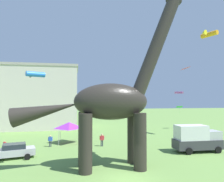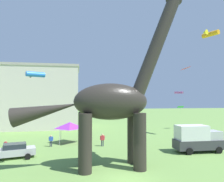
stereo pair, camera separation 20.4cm
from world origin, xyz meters
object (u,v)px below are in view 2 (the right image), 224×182
parked_box_truck (197,138)px  kite_mid_right (186,68)px  person_photographer (51,140)px  kite_high_right (35,75)px  person_far_spectator (102,139)px  kite_drifting (179,93)px  dinosaur_sculpture (110,102)px  festival_canopy_tent (70,125)px  kite_far_right (181,107)px  person_watching_child (138,140)px  parked_sedan_left (15,150)px  person_vendor_side (5,144)px  kite_mid_left (209,34)px

parked_box_truck → kite_mid_right: kite_mid_right is taller
person_photographer → kite_high_right: 12.08m
parked_box_truck → person_far_spectator: (-10.83, 4.95, -0.64)m
parked_box_truck → kite_drifting: size_ratio=5.91×
person_far_spectator → parked_box_truck: bearing=140.8°
dinosaur_sculpture → festival_canopy_tent: (-4.09, 11.73, -3.56)m
person_far_spectator → kite_high_right: size_ratio=0.99×
festival_canopy_tent → kite_far_right: kite_far_right is taller
kite_drifting → person_watching_child: bearing=96.9°
dinosaur_sculpture → parked_sedan_left: (-9.68, 4.81, -5.30)m
festival_canopy_tent → kite_mid_right: kite_mid_right is taller
person_vendor_side → festival_canopy_tent: 8.51m
person_far_spectator → person_photographer: bearing=-21.9°
parked_sedan_left → person_far_spectator: 10.80m
person_watching_child → kite_far_right: size_ratio=1.02×
parked_sedan_left → person_far_spectator: size_ratio=2.71×
dinosaur_sculpture → festival_canopy_tent: dinosaur_sculpture is taller
kite_high_right → kite_drifting: bearing=-10.5°
person_vendor_side → kite_mid_right: size_ratio=0.71×
parked_sedan_left → person_far_spectator: bearing=7.3°
kite_high_right → parked_sedan_left: bearing=122.5°
person_far_spectator → kite_high_right: bearing=35.2°
person_photographer → festival_canopy_tent: bearing=118.9°
person_vendor_side → kite_far_right: 33.57m
person_watching_child → kite_high_right: kite_high_right is taller
person_far_spectator → kite_high_right: kite_high_right is taller
kite_mid_left → kite_mid_right: (-9.57, -9.47, -7.44)m
dinosaur_sculpture → kite_far_right: bearing=74.6°
person_watching_child → kite_far_right: kite_far_right is taller
kite_high_right → kite_mid_right: kite_mid_right is taller
parked_box_truck → dinosaur_sculpture: bearing=-159.6°
person_photographer → festival_canopy_tent: festival_canopy_tent is taller
dinosaur_sculpture → kite_mid_left: size_ratio=5.75×
person_photographer → kite_drifting: 18.08m
person_vendor_side → kite_mid_left: size_ratio=0.35×
dinosaur_sculpture → kite_mid_right: 10.25m
person_vendor_side → kite_mid_left: (30.82, 2.60, 16.67)m
dinosaur_sculpture → parked_sedan_left: dinosaur_sculpture is taller
kite_drifting → person_far_spectator: bearing=117.1°
person_watching_child → person_far_spectator: size_ratio=1.03×
kite_drifting → festival_canopy_tent: bearing=126.0°
dinosaur_sculpture → parked_sedan_left: 12.04m
kite_far_right → kite_mid_right: kite_mid_right is taller
dinosaur_sculpture → parked_sedan_left: bearing=178.1°
kite_high_right → kite_far_right: size_ratio=1.00×
person_vendor_side → festival_canopy_tent: festival_canopy_tent is taller
festival_canopy_tent → kite_mid_right: bearing=-34.3°
person_watching_child → parked_sedan_left: bearing=-120.7°
person_vendor_side → kite_drifting: bearing=-21.7°
parked_sedan_left → parked_box_truck: size_ratio=0.80×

